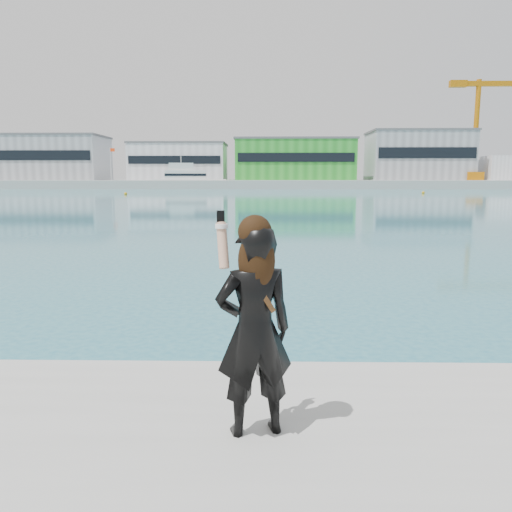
{
  "coord_description": "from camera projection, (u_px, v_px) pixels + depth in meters",
  "views": [
    {
      "loc": [
        0.53,
        -4.2,
        2.79
      ],
      "look_at": [
        0.45,
        0.18,
        2.1
      ],
      "focal_mm": 35.0,
      "sensor_mm": 36.0,
      "label": 1
    }
  ],
  "objects": [
    {
      "name": "flagpole_left",
      "position": [
        111.0,
        162.0,
        123.75
      ],
      "size": [
        1.28,
        0.16,
        8.0
      ],
      "color": "silver",
      "rests_on": "far_quay"
    },
    {
      "name": "woman",
      "position": [
        254.0,
        324.0,
        3.8
      ],
      "size": [
        0.68,
        0.54,
        1.74
      ],
      "rotation": [
        0.0,
        0.0,
        3.41
      ],
      "color": "black",
      "rests_on": "near_quay"
    },
    {
      "name": "ground",
      "position": [
        207.0,
        483.0,
        4.59
      ],
      "size": [
        500.0,
        500.0,
        0.0
      ],
      "primitive_type": "plane",
      "color": "#1C6680",
      "rests_on": "ground"
    },
    {
      "name": "buoy_far",
      "position": [
        126.0,
        195.0,
        78.78
      ],
      "size": [
        0.5,
        0.5,
        0.5
      ],
      "primitive_type": "sphere",
      "color": "orange",
      "rests_on": "ground"
    },
    {
      "name": "far_quay",
      "position": [
        263.0,
        184.0,
        132.8
      ],
      "size": [
        320.0,
        40.0,
        2.0
      ],
      "primitive_type": "cube",
      "color": "#9E9E99",
      "rests_on": "ground"
    },
    {
      "name": "warehouse_grey_left",
      "position": [
        54.0,
        158.0,
        130.76
      ],
      "size": [
        26.52,
        16.36,
        11.5
      ],
      "color": "gray",
      "rests_on": "far_quay"
    },
    {
      "name": "ancillary_shed",
      "position": [
        506.0,
        168.0,
        127.07
      ],
      "size": [
        12.0,
        10.0,
        6.0
      ],
      "primitive_type": "cube",
      "color": "silver",
      "rests_on": "far_quay"
    },
    {
      "name": "dock_crane",
      "position": [
        481.0,
        126.0,
        121.71
      ],
      "size": [
        23.0,
        4.0,
        24.0
      ],
      "color": "orange",
      "rests_on": "far_quay"
    },
    {
      "name": "warehouse_grey_right",
      "position": [
        418.0,
        156.0,
        128.92
      ],
      "size": [
        25.5,
        15.35,
        12.5
      ],
      "color": "gray",
      "rests_on": "far_quay"
    },
    {
      "name": "motor_yacht",
      "position": [
        187.0,
        179.0,
        116.92
      ],
      "size": [
        17.42,
        7.5,
        7.87
      ],
      "rotation": [
        0.0,
        0.0,
        0.17
      ],
      "color": "white",
      "rests_on": "ground"
    },
    {
      "name": "buoy_near",
      "position": [
        423.0,
        194.0,
        83.95
      ],
      "size": [
        0.5,
        0.5,
        0.5
      ],
      "primitive_type": "sphere",
      "color": "orange",
      "rests_on": "ground"
    },
    {
      "name": "warehouse_white",
      "position": [
        179.0,
        162.0,
        130.31
      ],
      "size": [
        24.48,
        15.35,
        9.5
      ],
      "color": "silver",
      "rests_on": "far_quay"
    },
    {
      "name": "flagpole_right",
      "position": [
        353.0,
        162.0,
        122.63
      ],
      "size": [
        1.28,
        0.16,
        8.0
      ],
      "color": "silver",
      "rests_on": "far_quay"
    },
    {
      "name": "warehouse_green",
      "position": [
        294.0,
        160.0,
        129.67
      ],
      "size": [
        30.6,
        16.36,
        10.5
      ],
      "color": "#249227",
      "rests_on": "far_quay"
    }
  ]
}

